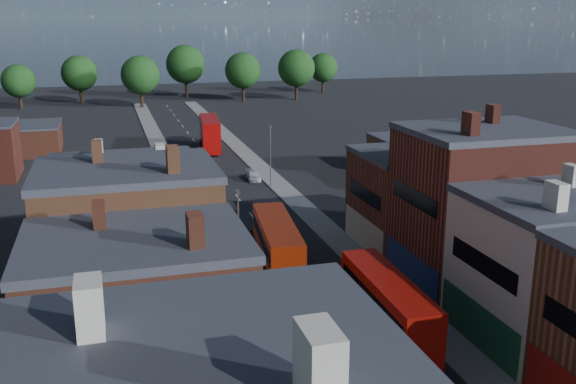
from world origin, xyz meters
TOP-DOWN VIEW (x-y plane):
  - pavement_west at (-6.50, 50.00)m, footprint 3.00×200.00m
  - pavement_east at (6.50, 50.00)m, footprint 3.00×200.00m
  - lamp_post_2 at (-5.20, 30.00)m, footprint 0.25×0.70m
  - lamp_post_3 at (5.20, 60.00)m, footprint 0.25×0.70m
  - bus_0 at (-1.97, 29.85)m, footprint 4.04×12.18m
  - bus_1 at (2.18, 16.83)m, footprint 3.13×11.52m
  - bus_2 at (1.50, 86.20)m, footprint 4.14×12.71m
  - car_2 at (-1.20, 39.49)m, footprint 2.14×4.14m
  - car_3 at (3.80, 64.18)m, footprint 1.79×4.13m

SIDE VIEW (x-z plane):
  - pavement_west at x=-6.50m, z-range 0.00..0.12m
  - pavement_east at x=6.50m, z-range 0.00..0.12m
  - car_2 at x=-1.20m, z-range 0.00..1.12m
  - car_3 at x=3.80m, z-range 0.00..1.18m
  - bus_1 at x=2.18m, z-range 0.20..5.14m
  - bus_0 at x=-1.97m, z-range 0.20..5.36m
  - bus_2 at x=1.50m, z-range 0.21..5.60m
  - lamp_post_2 at x=-5.20m, z-range 0.64..8.77m
  - lamp_post_3 at x=5.20m, z-range 0.64..8.77m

